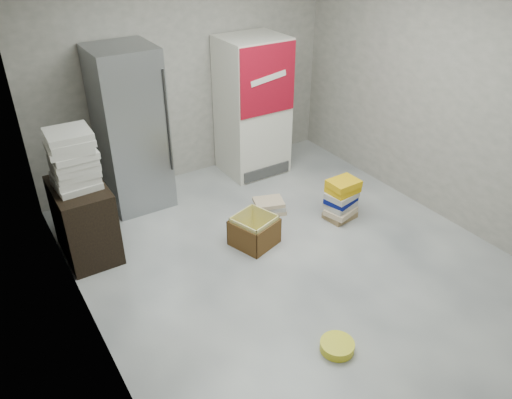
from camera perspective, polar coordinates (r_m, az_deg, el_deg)
The scene contains 10 objects.
ground at distance 5.14m, azimuth 5.09°, elevation -7.72°, with size 5.00×5.00×0.00m, color silver.
room_shell at distance 4.27m, azimuth 6.21°, elevation 11.55°, with size 4.04×5.04×2.82m.
steel_fridge at distance 5.96m, azimuth -14.15°, elevation 7.74°, with size 0.70×0.72×1.90m.
coke_cooler at distance 6.61m, azimuth -0.39°, elevation 10.55°, with size 0.80×0.73×1.80m.
wood_shelf at distance 5.40m, azimuth -19.02°, elevation -2.25°, with size 0.50×0.80×0.80m, color black.
supply_box_stack at distance 5.07m, azimuth -20.21°, elevation 4.34°, with size 0.44×0.43×0.58m.
phonebook_stack_main at distance 5.83m, azimuth 9.74°, elevation 0.02°, with size 0.41×0.37×0.50m.
phonebook_stack_side at distance 5.96m, azimuth 1.57°, elevation -0.74°, with size 0.43×0.38×0.15m.
cardboard_box at distance 5.38m, azimuth -0.21°, elevation -3.79°, with size 0.53×0.53×0.34m.
bucket_lid at distance 4.35m, azimuth 9.25°, elevation -16.20°, with size 0.29×0.29×0.08m, color yellow.
Camera 1 is at (-2.52, -3.15, 3.19)m, focal length 35.00 mm.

